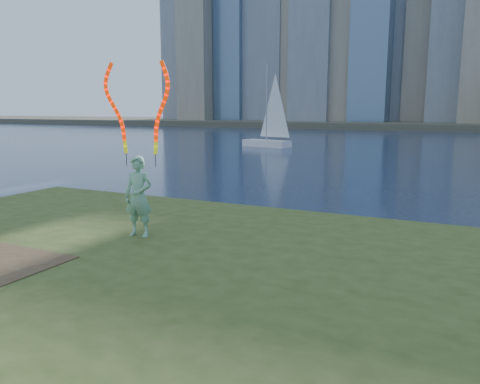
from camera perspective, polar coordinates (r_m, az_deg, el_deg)
The scene contains 5 objects.
ground at distance 10.80m, azimuth -9.99°, elevation -9.80°, with size 320.00×320.00×0.00m, color #1A2843.
grassy_knoll at distance 9.05m, azimuth -18.74°, elevation -11.90°, with size 20.00×18.00×0.80m.
far_shore at distance 103.42m, azimuth 22.63°, elevation 7.62°, with size 320.00×40.00×1.20m, color #494435.
woman_with_ribbons at distance 10.67m, azimuth -12.26°, elevation 2.03°, with size 2.11×0.56×4.19m.
sailboat at distance 45.89m, azimuth 3.52°, elevation 7.23°, with size 5.32×2.96×8.04m.
Camera 1 is at (6.01, -8.20, 3.64)m, focal length 35.00 mm.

